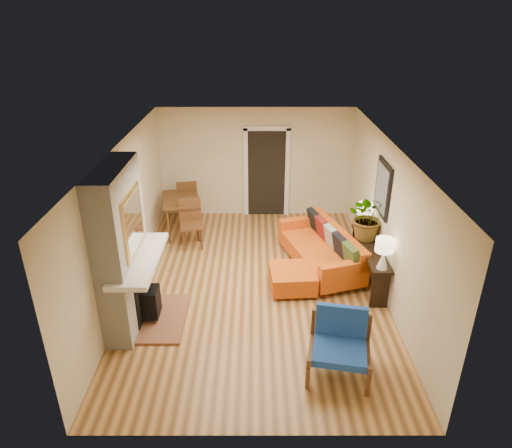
{
  "coord_description": "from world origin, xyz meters",
  "views": [
    {
      "loc": [
        -0.0,
        -7.07,
        4.59
      ],
      "look_at": [
        0.0,
        0.2,
        1.15
      ],
      "focal_mm": 32.0,
      "sensor_mm": 36.0,
      "label": 1
    }
  ],
  "objects_px": {
    "blue_chair": "(340,340)",
    "lamp_far": "(365,213)",
    "console_table": "(370,253)",
    "lamp_near": "(384,250)",
    "houseplant": "(369,217)",
    "ottoman": "(293,278)",
    "sofa": "(324,249)",
    "dining_table": "(185,205)"
  },
  "relations": [
    {
      "from": "blue_chair",
      "to": "dining_table",
      "type": "bearing_deg",
      "value": 122.46
    },
    {
      "from": "blue_chair",
      "to": "dining_table",
      "type": "xyz_separation_m",
      "value": [
        -2.73,
        4.28,
        0.2
      ]
    },
    {
      "from": "console_table",
      "to": "lamp_near",
      "type": "relative_size",
      "value": 3.43
    },
    {
      "from": "blue_chair",
      "to": "lamp_far",
      "type": "distance_m",
      "value": 3.14
    },
    {
      "from": "lamp_near",
      "to": "houseplant",
      "type": "height_order",
      "value": "houseplant"
    },
    {
      "from": "console_table",
      "to": "lamp_far",
      "type": "xyz_separation_m",
      "value": [
        0.0,
        0.68,
        0.49
      ]
    },
    {
      "from": "sofa",
      "to": "dining_table",
      "type": "bearing_deg",
      "value": 152.75
    },
    {
      "from": "blue_chair",
      "to": "dining_table",
      "type": "height_order",
      "value": "dining_table"
    },
    {
      "from": "dining_table",
      "to": "console_table",
      "type": "distance_m",
      "value": 4.16
    },
    {
      "from": "ottoman",
      "to": "blue_chair",
      "type": "relative_size",
      "value": 0.87
    },
    {
      "from": "console_table",
      "to": "lamp_near",
      "type": "xyz_separation_m",
      "value": [
        0.0,
        -0.78,
        0.49
      ]
    },
    {
      "from": "dining_table",
      "to": "lamp_near",
      "type": "bearing_deg",
      "value": -37.53
    },
    {
      "from": "ottoman",
      "to": "lamp_far",
      "type": "xyz_separation_m",
      "value": [
        1.42,
        0.97,
        0.83
      ]
    },
    {
      "from": "lamp_far",
      "to": "houseplant",
      "type": "height_order",
      "value": "houseplant"
    },
    {
      "from": "sofa",
      "to": "lamp_near",
      "type": "height_order",
      "value": "lamp_near"
    },
    {
      "from": "console_table",
      "to": "houseplant",
      "type": "bearing_deg",
      "value": 91.91
    },
    {
      "from": "sofa",
      "to": "dining_table",
      "type": "height_order",
      "value": "dining_table"
    },
    {
      "from": "dining_table",
      "to": "lamp_near",
      "type": "height_order",
      "value": "lamp_near"
    },
    {
      "from": "dining_table",
      "to": "houseplant",
      "type": "relative_size",
      "value": 2.21
    },
    {
      "from": "ottoman",
      "to": "sofa",
      "type": "bearing_deg",
      "value": 51.31
    },
    {
      "from": "ottoman",
      "to": "dining_table",
      "type": "relative_size",
      "value": 0.43
    },
    {
      "from": "sofa",
      "to": "ottoman",
      "type": "bearing_deg",
      "value": -128.69
    },
    {
      "from": "ottoman",
      "to": "blue_chair",
      "type": "height_order",
      "value": "blue_chair"
    },
    {
      "from": "sofa",
      "to": "blue_chair",
      "type": "distance_m",
      "value": 2.81
    },
    {
      "from": "console_table",
      "to": "lamp_far",
      "type": "bearing_deg",
      "value": 90.0
    },
    {
      "from": "blue_chair",
      "to": "houseplant",
      "type": "relative_size",
      "value": 1.1
    },
    {
      "from": "sofa",
      "to": "ottoman",
      "type": "xyz_separation_m",
      "value": [
        -0.66,
        -0.83,
        -0.14
      ]
    },
    {
      "from": "sofa",
      "to": "lamp_far",
      "type": "distance_m",
      "value": 1.03
    },
    {
      "from": "sofa",
      "to": "ottoman",
      "type": "relative_size",
      "value": 2.77
    },
    {
      "from": "console_table",
      "to": "houseplant",
      "type": "height_order",
      "value": "houseplant"
    },
    {
      "from": "sofa",
      "to": "lamp_near",
      "type": "distance_m",
      "value": 1.66
    },
    {
      "from": "blue_chair",
      "to": "console_table",
      "type": "bearing_deg",
      "value": 68.03
    },
    {
      "from": "sofa",
      "to": "lamp_near",
      "type": "bearing_deg",
      "value": -60.03
    },
    {
      "from": "sofa",
      "to": "houseplant",
      "type": "xyz_separation_m",
      "value": [
        0.75,
        -0.23,
        0.79
      ]
    },
    {
      "from": "blue_chair",
      "to": "console_table",
      "type": "height_order",
      "value": "blue_chair"
    },
    {
      "from": "dining_table",
      "to": "lamp_near",
      "type": "xyz_separation_m",
      "value": [
        3.64,
        -2.8,
        0.39
      ]
    },
    {
      "from": "dining_table",
      "to": "lamp_far",
      "type": "relative_size",
      "value": 3.62
    },
    {
      "from": "blue_chair",
      "to": "lamp_near",
      "type": "distance_m",
      "value": 1.85
    },
    {
      "from": "lamp_near",
      "to": "lamp_far",
      "type": "xyz_separation_m",
      "value": [
        0.0,
        1.46,
        0.0
      ]
    },
    {
      "from": "dining_table",
      "to": "ottoman",
      "type": "bearing_deg",
      "value": -46.11
    },
    {
      "from": "dining_table",
      "to": "houseplant",
      "type": "bearing_deg",
      "value": -25.34
    },
    {
      "from": "ottoman",
      "to": "lamp_near",
      "type": "bearing_deg",
      "value": -18.89
    }
  ]
}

